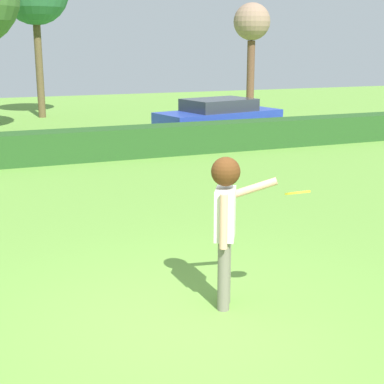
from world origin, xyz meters
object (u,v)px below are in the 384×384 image
(parked_car_blue, at_px, (219,116))
(frisbee, at_px, (298,193))
(person, at_px, (226,214))
(bare_elm_tree, at_px, (252,26))

(parked_car_blue, bearing_deg, frisbee, -110.95)
(person, height_order, frisbee, person)
(frisbee, xyz_separation_m, parked_car_blue, (4.75, 12.41, -0.75))
(frisbee, bearing_deg, bare_elm_tree, 63.71)
(person, xyz_separation_m, parked_car_blue, (5.36, 11.91, -0.44))
(person, bearing_deg, bare_elm_tree, 61.70)
(parked_car_blue, bearing_deg, bare_elm_tree, 55.80)
(person, distance_m, frisbee, 0.85)
(frisbee, bearing_deg, parked_car_blue, 69.05)
(person, bearing_deg, frisbee, -39.90)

